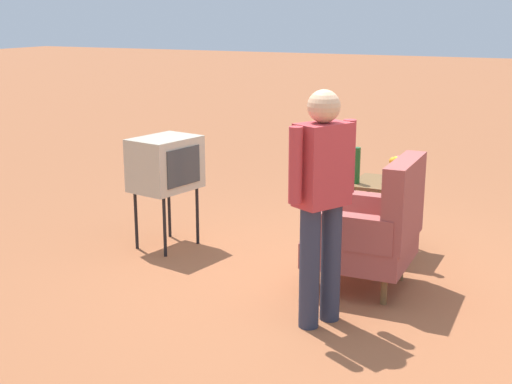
{
  "coord_description": "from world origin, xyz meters",
  "views": [
    {
      "loc": [
        4.96,
        1.56,
        2.13
      ],
      "look_at": [
        -0.19,
        -0.9,
        0.65
      ],
      "focal_mm": 48.96,
      "sensor_mm": 36.0,
      "label": 1
    }
  ],
  "objects_px": {
    "person_standing": "(322,194)",
    "armchair": "(374,228)",
    "bottle_wine_green": "(356,165)",
    "side_table": "(385,193)",
    "flower_vase": "(395,170)",
    "tv_on_stand": "(165,164)",
    "bottle_tall_amber": "(407,173)"
  },
  "relations": [
    {
      "from": "armchair",
      "to": "bottle_wine_green",
      "type": "distance_m",
      "value": 0.9
    },
    {
      "from": "side_table",
      "to": "flower_vase",
      "type": "relative_size",
      "value": 2.47
    },
    {
      "from": "bottle_wine_green",
      "to": "armchair",
      "type": "bearing_deg",
      "value": 27.9
    },
    {
      "from": "person_standing",
      "to": "armchair",
      "type": "bearing_deg",
      "value": 168.77
    },
    {
      "from": "side_table",
      "to": "tv_on_stand",
      "type": "relative_size",
      "value": 0.63
    },
    {
      "from": "flower_vase",
      "to": "side_table",
      "type": "bearing_deg",
      "value": -136.61
    },
    {
      "from": "tv_on_stand",
      "to": "bottle_wine_green",
      "type": "height_order",
      "value": "tv_on_stand"
    },
    {
      "from": "person_standing",
      "to": "bottle_wine_green",
      "type": "height_order",
      "value": "person_standing"
    },
    {
      "from": "bottle_tall_amber",
      "to": "bottle_wine_green",
      "type": "distance_m",
      "value": 0.47
    },
    {
      "from": "bottle_tall_amber",
      "to": "person_standing",
      "type": "bearing_deg",
      "value": -8.95
    },
    {
      "from": "bottle_wine_green",
      "to": "flower_vase",
      "type": "relative_size",
      "value": 1.21
    },
    {
      "from": "armchair",
      "to": "flower_vase",
      "type": "relative_size",
      "value": 4.0
    },
    {
      "from": "armchair",
      "to": "tv_on_stand",
      "type": "distance_m",
      "value": 2.04
    },
    {
      "from": "side_table",
      "to": "bottle_wine_green",
      "type": "relative_size",
      "value": 2.04
    },
    {
      "from": "side_table",
      "to": "bottle_wine_green",
      "type": "distance_m",
      "value": 0.38
    },
    {
      "from": "bottle_wine_green",
      "to": "flower_vase",
      "type": "bearing_deg",
      "value": 95.04
    },
    {
      "from": "person_standing",
      "to": "flower_vase",
      "type": "height_order",
      "value": "person_standing"
    },
    {
      "from": "person_standing",
      "to": "side_table",
      "type": "bearing_deg",
      "value": -179.9
    },
    {
      "from": "tv_on_stand",
      "to": "armchair",
      "type": "bearing_deg",
      "value": 85.09
    },
    {
      "from": "tv_on_stand",
      "to": "bottle_wine_green",
      "type": "distance_m",
      "value": 1.72
    },
    {
      "from": "person_standing",
      "to": "bottle_wine_green",
      "type": "distance_m",
      "value": 1.54
    },
    {
      "from": "side_table",
      "to": "flower_vase",
      "type": "height_order",
      "value": "flower_vase"
    },
    {
      "from": "side_table",
      "to": "person_standing",
      "type": "distance_m",
      "value": 1.71
    },
    {
      "from": "armchair",
      "to": "bottle_tall_amber",
      "type": "xyz_separation_m",
      "value": [
        -0.69,
        0.08,
        0.31
      ]
    },
    {
      "from": "flower_vase",
      "to": "person_standing",
      "type": "bearing_deg",
      "value": -3.89
    },
    {
      "from": "armchair",
      "to": "person_standing",
      "type": "distance_m",
      "value": 0.9
    },
    {
      "from": "tv_on_stand",
      "to": "person_standing",
      "type": "bearing_deg",
      "value": 63.0
    },
    {
      "from": "side_table",
      "to": "armchair",
      "type": "bearing_deg",
      "value": 10.01
    },
    {
      "from": "bottle_wine_green",
      "to": "flower_vase",
      "type": "xyz_separation_m",
      "value": [
        -0.03,
        0.35,
        -0.01
      ]
    },
    {
      "from": "tv_on_stand",
      "to": "bottle_tall_amber",
      "type": "bearing_deg",
      "value": 103.87
    },
    {
      "from": "side_table",
      "to": "tv_on_stand",
      "type": "distance_m",
      "value": 2.0
    },
    {
      "from": "tv_on_stand",
      "to": "bottle_tall_amber",
      "type": "xyz_separation_m",
      "value": [
        -0.52,
        2.09,
        0.02
      ]
    }
  ]
}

